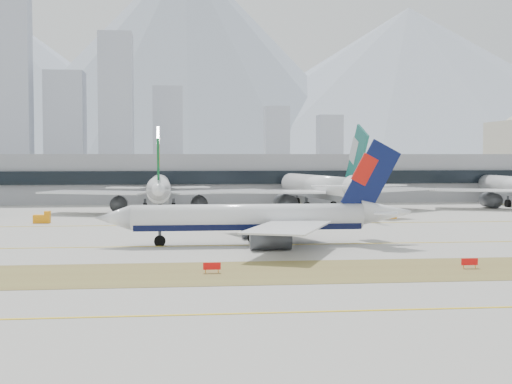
{
  "coord_description": "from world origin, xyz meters",
  "views": [
    {
      "loc": [
        -16.65,
        -120.31,
        14.79
      ],
      "look_at": [
        -1.58,
        18.0,
        7.5
      ],
      "focal_mm": 50.0,
      "sensor_mm": 36.0,
      "label": 1
    }
  ],
  "objects": [
    {
      "name": "widebody_eva",
      "position": [
        -21.65,
        65.19,
        5.72
      ],
      "size": [
        60.35,
        58.88,
        21.51
      ],
      "rotation": [
        0.0,
        0.0,
        1.59
      ],
      "color": "white",
      "rests_on": "ground"
    },
    {
      "name": "apron_markings",
      "position": [
        0.0,
        -53.95,
        0.02
      ],
      "size": [
        360.0,
        122.22,
        0.06
      ],
      "color": "brown",
      "rests_on": "ground"
    },
    {
      "name": "ground",
      "position": [
        0.0,
        0.0,
        0.0
      ],
      "size": [
        3000.0,
        3000.0,
        0.0
      ],
      "primitive_type": "plane",
      "color": "#9E9B94",
      "rests_on": "ground"
    },
    {
      "name": "mountain_ridge",
      "position": [
        33.0,
        1404.14,
        181.85
      ],
      "size": [
        2830.0,
        1120.0,
        470.0
      ],
      "color": "#9EA8B7",
      "rests_on": "ground"
    },
    {
      "name": "hold_sign_right",
      "position": [
        20.9,
        -32.0,
        0.88
      ],
      "size": [
        2.2,
        0.15,
        1.35
      ],
      "color": "red",
      "rests_on": "ground"
    },
    {
      "name": "terminal",
      "position": [
        0.0,
        114.84,
        7.5
      ],
      "size": [
        280.0,
        43.1,
        15.0
      ],
      "color": "gray",
      "rests_on": "ground"
    },
    {
      "name": "city_skyline",
      "position": [
        -106.76,
        453.42,
        49.8
      ],
      "size": [
        342.0,
        49.8,
        140.0
      ],
      "color": "#9DA2B3",
      "rests_on": "ground"
    },
    {
      "name": "hold_sign_left",
      "position": [
        -12.57,
        -32.0,
        0.88
      ],
      "size": [
        2.2,
        0.15,
        1.35
      ],
      "color": "red",
      "rests_on": "ground"
    },
    {
      "name": "taxiing_airliner",
      "position": [
        -3.34,
        -3.91,
        4.26
      ],
      "size": [
        52.41,
        45.68,
        17.65
      ],
      "rotation": [
        0.0,
        0.0,
        3.14
      ],
      "color": "white",
      "rests_on": "ground"
    },
    {
      "name": "gse_b",
      "position": [
        -46.0,
        37.5,
        1.05
      ],
      "size": [
        3.55,
        2.0,
        2.6
      ],
      "color": "orange",
      "rests_on": "ground"
    },
    {
      "name": "widebody_cathay",
      "position": [
        20.84,
        63.82,
        5.9
      ],
      "size": [
        61.22,
        60.68,
        22.19
      ],
      "rotation": [
        0.0,
        0.0,
        1.75
      ],
      "color": "white",
      "rests_on": "ground"
    },
    {
      "name": "gse_c",
      "position": [
        31.94,
        40.13,
        1.05
      ],
      "size": [
        3.55,
        2.0,
        2.6
      ],
      "color": "orange",
      "rests_on": "ground"
    }
  ]
}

